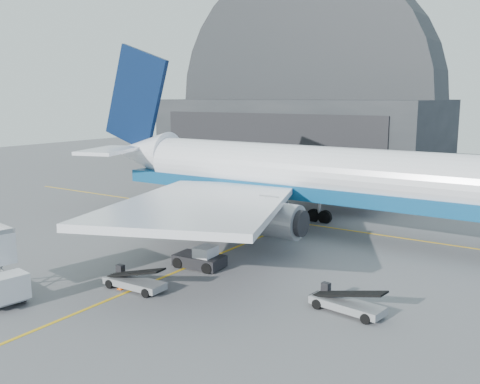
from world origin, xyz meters
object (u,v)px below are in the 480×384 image
Objects in this scene: pushback_tug at (201,259)px; belt_loader_a at (134,281)px; airliner at (304,175)px; belt_loader_b at (346,303)px.

belt_loader_a reaches higher than pushback_tug.
airliner is 15.56m from pushback_tug.
belt_loader_b reaches higher than pushback_tug.
pushback_tug is 0.79× the size of belt_loader_b.
belt_loader_b is (13.16, 4.18, 0.01)m from belt_loader_a.
airliner is at bearing 82.24° from pushback_tug.
belt_loader_b reaches higher than belt_loader_a.
belt_loader_a is at bearing -94.94° from airliner.
belt_loader_a is (-0.82, -6.10, -0.09)m from pushback_tug.
airliner is 11.32× the size of belt_loader_a.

